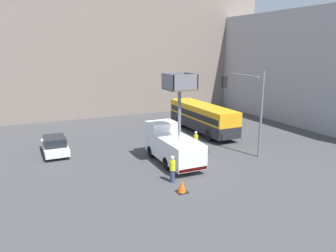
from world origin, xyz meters
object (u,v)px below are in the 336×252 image
Objects in this scene: road_worker_near_truck at (172,169)px; traffic_cone_near_truck at (182,187)px; road_worker_directing at (196,141)px; utility_truck at (172,143)px; city_bus at (202,116)px; traffic_light_pole at (250,101)px; parked_car_curbside at (55,145)px.

road_worker_near_truck is 1.74m from traffic_cone_near_truck.
road_worker_near_truck is at bearing -35.08° from road_worker_directing.
city_bus is (6.90, 7.15, 0.18)m from utility_truck.
utility_truck is 9.94m from city_bus.
traffic_light_pole is 3.77× the size of road_worker_near_truck.
road_worker_near_truck is 0.42× the size of parked_car_curbside.
city_bus reaches higher than road_worker_directing.
utility_truck is 10.10m from parked_car_curbside.
traffic_light_pole is at bearing -178.03° from city_bus.
traffic_cone_near_truck is at bearing 153.42° from city_bus.
road_worker_near_truck is at bearing 149.87° from city_bus.
road_worker_near_truck is (-7.49, -1.79, -3.75)m from traffic_light_pole.
road_worker_directing reaches higher than parked_car_curbside.
traffic_cone_near_truck is (-7.62, -3.43, -4.31)m from traffic_light_pole.
parked_car_curbside is (-13.88, 7.73, -3.92)m from traffic_light_pole.
city_bus is 2.30× the size of parked_car_curbside.
traffic_cone_near_truck is (-0.13, -1.64, -0.56)m from road_worker_near_truck.
road_worker_directing is at bearing 153.49° from city_bus.
utility_truck reaches higher than parked_car_curbside.
road_worker_directing is (4.68, 5.12, -0.03)m from road_worker_near_truck.
road_worker_near_truck reaches higher than traffic_cone_near_truck.
road_worker_directing is at bearing -21.72° from parked_car_curbside.
traffic_light_pole reaches higher than road_worker_directing.
traffic_light_pole reaches higher than city_bus.
traffic_light_pole is 16.36m from parked_car_curbside.
utility_truck is 3.53m from road_worker_directing.
traffic_cone_near_truck is (-4.81, -6.76, -0.53)m from road_worker_directing.
road_worker_directing is (-3.87, -5.47, -0.85)m from city_bus.
parked_car_curbside is (-8.02, 6.09, -0.80)m from utility_truck.
utility_truck is 1.58× the size of parked_car_curbside.
parked_car_curbside is (-6.38, 9.52, -0.16)m from road_worker_near_truck.
traffic_light_pole is (5.85, -1.65, 3.12)m from utility_truck.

